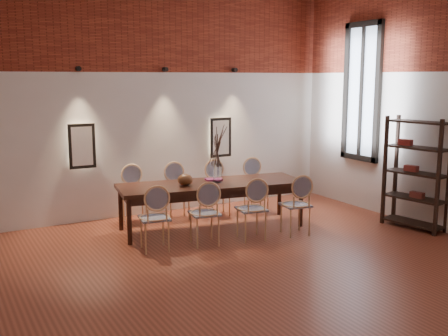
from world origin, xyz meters
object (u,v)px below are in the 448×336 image
chair_near_b (204,213)px  bowl (185,180)px  chair_near_a (154,218)px  chair_far_b (177,192)px  book (214,179)px  chair_far_a (134,195)px  dining_table (212,206)px  shelving_rack (416,173)px  chair_near_c (251,209)px  chair_far_d (256,186)px  chair_far_c (218,189)px  chair_near_d (295,205)px  vase (218,173)px

chair_near_b → bowl: (0.03, 0.71, 0.37)m
chair_near_a → chair_far_b: size_ratio=1.00×
chair_near_b → book: (0.61, 0.84, 0.30)m
chair_far_b → chair_far_a: bearing=0.0°
dining_table → shelving_rack: (2.87, -1.57, 0.53)m
chair_near_c → chair_far_d: 1.68m
chair_near_b → chair_far_c: (0.97, 1.37, 0.00)m
chair_near_d → vase: 1.33m
chair_near_d → chair_far_b: size_ratio=1.00×
chair_near_b → chair_near_d: 1.48m
chair_far_a → shelving_rack: shelving_rack is taller
chair_near_b → chair_near_c: bearing=0.0°
dining_table → chair_far_d: bearing=34.2°
chair_far_c → book: (-0.37, -0.53, 0.30)m
chair_far_d → bowl: chair_far_d is taller
chair_near_c → shelving_rack: shelving_rack is taller
shelving_rack → chair_far_c: bearing=126.9°
bowl → shelving_rack: size_ratio=0.13×
chair_near_b → chair_far_a: 1.68m
chair_near_a → chair_far_d: 2.69m
chair_far_c → shelving_rack: 3.31m
dining_table → chair_near_c: (0.24, -0.81, 0.09)m
chair_near_d → book: size_ratio=3.62×
chair_near_b → chair_far_d: size_ratio=1.00×
chair_near_a → chair_far_b: same height
chair_near_d → chair_far_b: bearing=134.4°
chair_near_c → bowl: 1.15m
chair_near_d → dining_table: bearing=145.8°
chair_near_a → book: 1.55m
book → chair_far_d: bearing=20.6°
dining_table → book: size_ratio=11.39×
chair_near_d → chair_near_a: bearing=-180.0°
chair_near_b → book: chair_near_b is taller
chair_near_a → shelving_rack: shelving_rack is taller
chair_far_b → chair_far_d: (1.46, -0.24, 0.00)m
dining_table → shelving_rack: size_ratio=1.64×
book → chair_far_b: bearing=119.4°
chair_far_a → bowl: chair_far_a is taller
dining_table → chair_far_d: size_ratio=3.15×
chair_near_c → chair_near_d: same height
chair_near_a → vase: (1.31, 0.55, 0.43)m
chair_far_b → chair_far_c: same height
chair_near_d → chair_far_d: size_ratio=1.00×
dining_table → chair_near_b: (-0.49, -0.69, 0.09)m
chair_far_d → bowl: (-1.67, -0.55, 0.37)m
chair_far_a → chair_far_b: (0.73, -0.12, 0.00)m
chair_far_d → book: (-1.10, -0.41, 0.30)m
chair_far_a → book: chair_far_a is taller
chair_far_a → vase: size_ratio=3.13×
dining_table → chair_near_c: bearing=-63.9°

